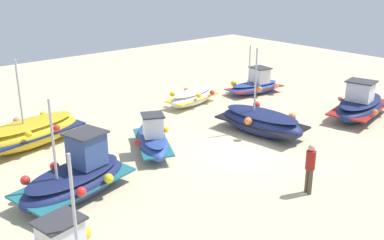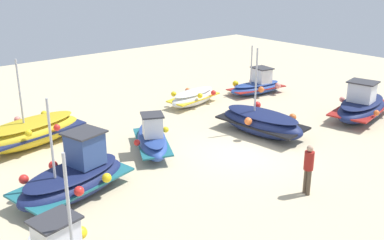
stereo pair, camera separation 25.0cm
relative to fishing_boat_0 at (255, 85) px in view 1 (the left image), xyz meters
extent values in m
plane|color=beige|center=(7.12, 5.62, -0.48)|extent=(45.92, 45.92, 0.00)
ellipsoid|color=#2D4C9E|center=(0.05, -0.01, -0.16)|extent=(3.71, 1.92, 0.70)
cube|color=maroon|center=(0.05, -0.01, -0.13)|extent=(3.58, 1.93, 0.11)
ellipsoid|color=navy|center=(0.05, -0.01, 0.11)|extent=(3.26, 1.67, 0.15)
cube|color=white|center=(-0.30, 0.05, 0.58)|extent=(0.95, 1.11, 0.83)
cube|color=#333338|center=(-0.30, 0.05, 1.02)|extent=(1.10, 1.29, 0.06)
cylinder|color=#B7B7BC|center=(0.49, -0.08, 1.28)|extent=(0.08, 0.08, 2.25)
sphere|color=yellow|center=(0.84, -0.96, 0.08)|extent=(0.35, 0.35, 0.35)
sphere|color=orange|center=(0.49, 0.74, 0.00)|extent=(0.35, 0.35, 0.35)
sphere|color=#EA7F75|center=(-0.38, -0.76, 0.04)|extent=(0.35, 0.35, 0.35)
sphere|color=#EA7F75|center=(-0.73, 0.94, 0.05)|extent=(0.35, 0.35, 0.35)
ellipsoid|color=navy|center=(-0.58, 6.35, -0.02)|extent=(4.65, 2.65, 0.93)
cube|color=maroon|center=(-0.58, 6.35, 0.03)|extent=(4.50, 2.68, 0.08)
ellipsoid|color=#151E45|center=(-0.58, 6.35, 0.37)|extent=(4.10, 2.33, 0.15)
cube|color=silver|center=(-0.34, 6.40, 0.92)|extent=(1.17, 1.28, 0.93)
cube|color=#333338|center=(-0.34, 6.40, 1.41)|extent=(1.35, 1.49, 0.06)
sphere|color=#EA7F75|center=(-0.38, 5.36, 0.31)|extent=(0.27, 0.27, 0.27)
sphere|color=orange|center=(0.22, 7.55, 0.26)|extent=(0.27, 0.27, 0.27)
cube|color=white|center=(15.93, 7.84, 0.55)|extent=(1.06, 0.94, 0.74)
cube|color=#333338|center=(15.93, 7.84, 0.95)|extent=(1.22, 1.09, 0.06)
cylinder|color=#B7B7BC|center=(15.81, 8.47, 1.53)|extent=(0.08, 0.08, 2.70)
sphere|color=yellow|center=(15.18, 7.58, 0.14)|extent=(0.35, 0.35, 0.35)
ellipsoid|color=gold|center=(13.28, -0.63, 0.06)|extent=(4.88, 2.52, 1.10)
cube|color=navy|center=(13.28, -0.63, 0.11)|extent=(4.70, 2.53, 0.11)
ellipsoid|color=gold|center=(13.28, -0.63, 0.51)|extent=(4.29, 2.21, 0.19)
cylinder|color=#B7B7BC|center=(13.54, -0.58, 1.93)|extent=(0.08, 0.08, 2.65)
sphere|color=yellow|center=(13.74, 0.41, 0.48)|extent=(0.28, 0.28, 0.28)
sphere|color=#EA7F75|center=(13.46, -1.54, 0.48)|extent=(0.28, 0.28, 0.28)
sphere|color=red|center=(12.46, 0.16, 0.35)|extent=(0.28, 0.28, 0.28)
sphere|color=yellow|center=(12.19, -1.79, 0.40)|extent=(0.28, 0.28, 0.28)
ellipsoid|color=#2D4C9E|center=(9.75, 3.11, -0.10)|extent=(2.67, 3.69, 0.82)
cube|color=#1E6670|center=(9.75, 3.11, -0.06)|extent=(2.61, 3.57, 0.13)
ellipsoid|color=navy|center=(9.75, 3.11, 0.22)|extent=(2.32, 3.23, 0.18)
cube|color=white|center=(9.86, 3.35, 0.70)|extent=(1.01, 1.03, 0.85)
cube|color=#333338|center=(9.86, 3.35, 1.16)|extent=(1.18, 1.20, 0.06)
sphere|color=yellow|center=(8.86, 2.87, 0.17)|extent=(0.26, 0.26, 0.26)
sphere|color=red|center=(10.63, 3.36, 0.19)|extent=(0.26, 0.26, 0.26)
ellipsoid|color=white|center=(4.32, -0.67, -0.09)|extent=(3.48, 1.73, 0.82)
cube|color=gold|center=(4.32, -0.67, -0.05)|extent=(3.35, 1.72, 0.10)
ellipsoid|color=beige|center=(4.32, -0.67, 0.24)|extent=(3.06, 1.50, 0.16)
sphere|color=red|center=(3.34, -0.17, 0.13)|extent=(0.28, 0.28, 0.28)
sphere|color=orange|center=(4.16, -1.38, 0.16)|extent=(0.28, 0.28, 0.28)
sphere|color=yellow|center=(4.49, 0.04, 0.23)|extent=(0.28, 0.28, 0.28)
sphere|color=yellow|center=(5.30, -1.17, 0.21)|extent=(0.28, 0.28, 0.28)
ellipsoid|color=navy|center=(4.88, 4.67, 0.03)|extent=(2.01, 4.34, 1.08)
cube|color=black|center=(4.88, 4.67, 0.08)|extent=(2.02, 4.17, 0.15)
ellipsoid|color=#151E45|center=(4.88, 4.67, 0.45)|extent=(1.74, 3.82, 0.22)
cylinder|color=#B7B7BC|center=(4.91, 4.27, 1.94)|extent=(0.08, 0.08, 2.82)
sphere|color=red|center=(4.01, 3.61, 0.46)|extent=(0.34, 0.34, 0.34)
sphere|color=orange|center=(5.83, 4.74, 0.36)|extent=(0.34, 0.34, 0.34)
sphere|color=orange|center=(3.85, 5.57, 0.33)|extent=(0.34, 0.34, 0.34)
ellipsoid|color=navy|center=(13.89, 4.50, -0.03)|extent=(4.40, 2.68, 0.99)
cube|color=#1E6670|center=(13.89, 4.50, 0.02)|extent=(4.25, 2.67, 0.17)
ellipsoid|color=#151E45|center=(13.89, 4.50, 0.35)|extent=(3.87, 2.33, 0.22)
cube|color=#2D4784|center=(13.30, 4.36, 0.97)|extent=(1.20, 1.17, 1.10)
cube|color=#333338|center=(13.30, 4.36, 1.55)|extent=(1.39, 1.36, 0.06)
cylinder|color=#B7B7BC|center=(14.55, 4.66, 1.72)|extent=(0.08, 0.08, 2.60)
sphere|color=red|center=(15.24, 3.82, 0.27)|extent=(0.32, 0.32, 0.32)
sphere|color=red|center=(14.22, 5.60, 0.22)|extent=(0.32, 0.32, 0.32)
sphere|color=red|center=(14.12, 3.55, 0.33)|extent=(0.32, 0.32, 0.32)
sphere|color=yellow|center=(13.10, 5.33, 0.21)|extent=(0.32, 0.32, 0.32)
sphere|color=orange|center=(13.01, 3.28, 0.31)|extent=(0.32, 0.32, 0.32)
cylinder|color=brown|center=(7.96, 9.48, -0.03)|extent=(0.14, 0.14, 0.89)
cylinder|color=brown|center=(7.92, 9.33, -0.03)|extent=(0.14, 0.14, 0.89)
cylinder|color=maroon|center=(7.94, 9.40, 0.73)|extent=(0.32, 0.32, 0.63)
sphere|color=tan|center=(7.94, 9.40, 1.16)|extent=(0.22, 0.22, 0.22)
camera|label=1|loc=(19.71, 17.11, 6.79)|focal=42.43mm
camera|label=2|loc=(19.52, 17.27, 6.79)|focal=42.43mm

